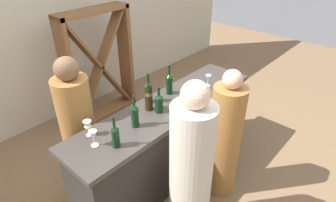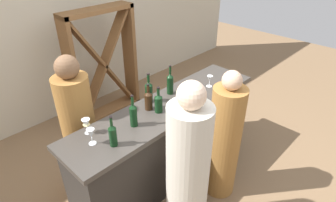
{
  "view_description": "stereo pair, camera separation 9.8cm",
  "coord_description": "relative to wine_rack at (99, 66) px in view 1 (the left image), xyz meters",
  "views": [
    {
      "loc": [
        -1.88,
        -1.68,
        2.56
      ],
      "look_at": [
        0.0,
        0.0,
        1.03
      ],
      "focal_mm": 30.23,
      "sensor_mm": 36.0,
      "label": 1
    },
    {
      "loc": [
        -1.82,
        -1.75,
        2.56
      ],
      "look_at": [
        0.0,
        0.0,
        1.03
      ],
      "focal_mm": 30.23,
      "sensor_mm": 36.0,
      "label": 2
    }
  ],
  "objects": [
    {
      "name": "ground_plane",
      "position": [
        -0.31,
        -1.65,
        -0.83
      ],
      "size": [
        12.0,
        12.0,
        0.0
      ],
      "primitive_type": "plane",
      "color": "#846647"
    },
    {
      "name": "back_wall",
      "position": [
        -0.31,
        0.55,
        0.57
      ],
      "size": [
        8.0,
        0.1,
        2.8
      ],
      "primitive_type": "cube",
      "color": "beige",
      "rests_on": "ground"
    },
    {
      "name": "bar_counter",
      "position": [
        -0.31,
        -1.65,
        -0.34
      ],
      "size": [
        2.39,
        0.58,
        0.98
      ],
      "color": "#2A2723",
      "rests_on": "ground"
    },
    {
      "name": "wine_rack",
      "position": [
        0.0,
        0.0,
        0.0
      ],
      "size": [
        1.08,
        0.28,
        1.67
      ],
      "color": "brown",
      "rests_on": "ground"
    },
    {
      "name": "wine_bottle_leftmost_dark_green",
      "position": [
        -1.1,
        -1.76,
        0.26
      ],
      "size": [
        0.07,
        0.07,
        0.29
      ],
      "color": "black",
      "rests_on": "bar_counter"
    },
    {
      "name": "wine_bottle_second_left_dark_green",
      "position": [
        -0.79,
        -1.67,
        0.27
      ],
      "size": [
        0.07,
        0.07,
        0.33
      ],
      "color": "black",
      "rests_on": "bar_counter"
    },
    {
      "name": "wine_bottle_center_amber_brown",
      "position": [
        -0.51,
        -1.56,
        0.26
      ],
      "size": [
        0.08,
        0.08,
        0.29
      ],
      "color": "#331E0F",
      "rests_on": "bar_counter"
    },
    {
      "name": "wine_bottle_second_right_dark_green",
      "position": [
        -0.47,
        -1.67,
        0.26
      ],
      "size": [
        0.08,
        0.08,
        0.28
      ],
      "color": "black",
      "rests_on": "bar_counter"
    },
    {
      "name": "wine_bottle_rightmost_dark_green",
      "position": [
        -0.4,
        -1.46,
        0.28
      ],
      "size": [
        0.08,
        0.08,
        0.33
      ],
      "color": "black",
      "rests_on": "bar_counter"
    },
    {
      "name": "wine_bottle_far_right_dark_green",
      "position": [
        -0.12,
        -1.49,
        0.28
      ],
      "size": [
        0.07,
        0.07,
        0.34
      ],
      "color": "black",
      "rests_on": "bar_counter"
    },
    {
      "name": "wine_glass_near_left",
      "position": [
        0.32,
        -1.71,
        0.25
      ],
      "size": [
        0.07,
        0.07,
        0.14
      ],
      "color": "white",
      "rests_on": "bar_counter"
    },
    {
      "name": "wine_glass_near_center",
      "position": [
        -1.22,
        -1.62,
        0.25
      ],
      "size": [
        0.07,
        0.07,
        0.15
      ],
      "color": "white",
      "rests_on": "bar_counter"
    },
    {
      "name": "wine_glass_near_right",
      "position": [
        -1.16,
        -1.46,
        0.25
      ],
      "size": [
        0.08,
        0.08,
        0.15
      ],
      "color": "white",
      "rests_on": "bar_counter"
    },
    {
      "name": "person_left_guest",
      "position": [
        -0.74,
        -2.29,
        -0.07
      ],
      "size": [
        0.46,
        0.46,
        1.65
      ],
      "rotation": [
        0.0,
        0.0,
        1.33
      ],
      "color": "beige",
      "rests_on": "ground"
    },
    {
      "name": "person_center_guest",
      "position": [
        -0.07,
        -2.23,
        -0.15
      ],
      "size": [
        0.42,
        0.42,
        1.48
      ],
      "rotation": [
        0.0,
        0.0,
        1.89
      ],
      "color": "#9E6B33",
      "rests_on": "ground"
    },
    {
      "name": "person_right_guest",
      "position": [
        -1.07,
        -1.09,
        -0.09
      ],
      "size": [
        0.4,
        0.4,
        1.6
      ],
      "rotation": [
        0.0,
        0.0,
        -1.42
      ],
      "color": "#9E6B33",
      "rests_on": "ground"
    }
  ]
}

